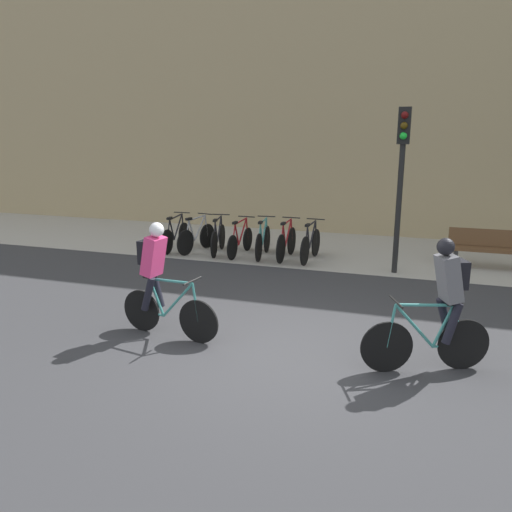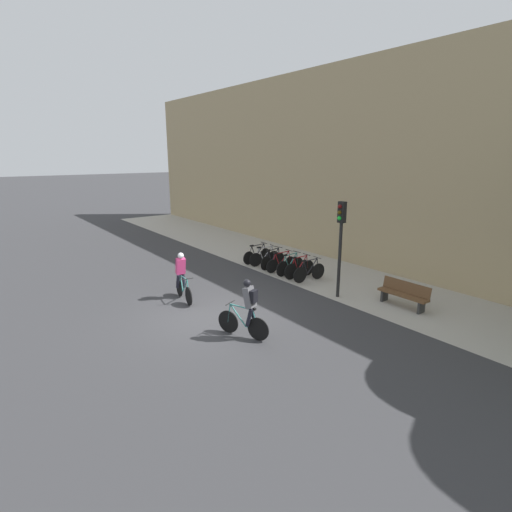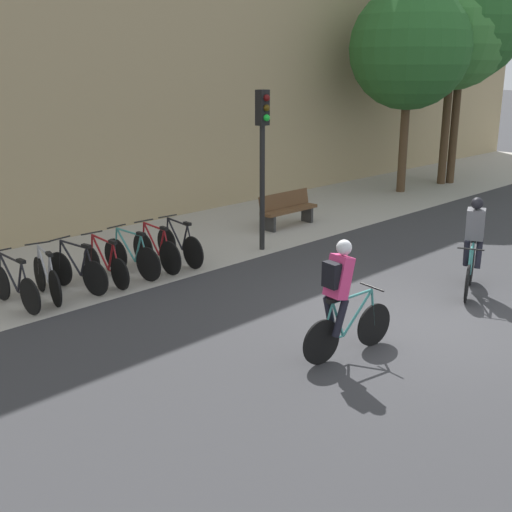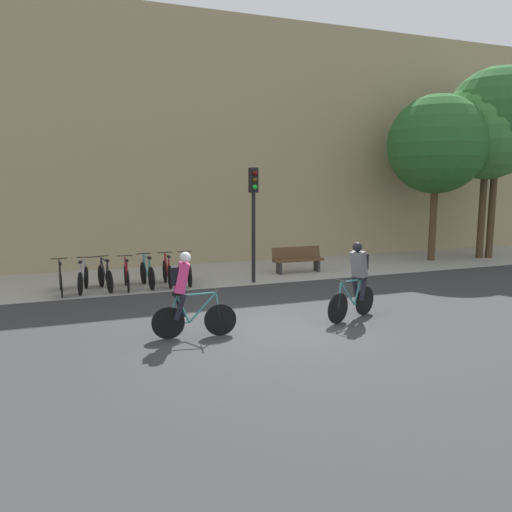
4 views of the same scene
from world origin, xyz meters
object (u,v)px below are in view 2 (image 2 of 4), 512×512
Objects in this scene: parked_bike_1 at (265,257)px; cyclist_pink at (182,275)px; parked_bike_2 at (273,260)px; parked_bike_0 at (257,255)px; parked_bike_6 at (309,272)px; traffic_light_pole at (341,232)px; parked_bike_4 at (290,265)px; bench at (404,294)px; cyclist_grey at (248,307)px; parked_bike_3 at (281,263)px; parked_bike_5 at (299,268)px.

cyclist_pink is at bearing -71.11° from parked_bike_1.
parked_bike_0 is at bearing -179.94° from parked_bike_2.
parked_bike_6 is at bearing 0.01° from parked_bike_2.
cyclist_pink is at bearing -103.31° from parked_bike_6.
traffic_light_pole is at bearing 55.60° from cyclist_pink.
parked_bike_4 is (2.44, 0.00, 0.01)m from parked_bike_0.
parked_bike_0 is 7.77m from bench.
cyclist_grey reaches higher than parked_bike_3.
parked_bike_1 is (-5.86, 5.20, -0.55)m from cyclist_grey.
parked_bike_3 is at bearing -179.93° from parked_bike_6.
parked_bike_2 is at bearing 135.22° from cyclist_grey.
parked_bike_3 is (-0.58, 5.27, -0.56)m from cyclist_pink.
parked_bike_3 is at bearing -0.09° from parked_bike_1.
parked_bike_4 is 0.93× the size of bench.
parked_bike_1 is 0.88× the size of bench.
parked_bike_1 is 0.98× the size of parked_bike_2.
traffic_light_pole is (2.03, -0.49, 2.08)m from parked_bike_6.
cyclist_pink is 1.06× the size of parked_bike_3.
parked_bike_1 is at bearing -179.99° from parked_bike_5.
parked_bike_6 is (1.22, 0.00, -0.00)m from parked_bike_4.
traffic_light_pole is at bearing -8.55° from parked_bike_4.
parked_bike_6 is (1.83, 0.00, 0.02)m from parked_bike_3.
bench is at bearing 5.87° from parked_bike_3.
parked_bike_2 is at bearing -0.01° from parked_bike_1.
parked_bike_5 is 0.61m from parked_bike_6.
cyclist_pink is 1.04× the size of parked_bike_4.
parked_bike_3 is at bearing -0.17° from parked_bike_2.
cyclist_grey is 8.32m from parked_bike_0.
cyclist_grey is 1.07× the size of parked_bike_5.
parked_bike_3 is 0.99× the size of parked_bike_4.
cyclist_grey is at bearing -80.61° from traffic_light_pole.
parked_bike_0 is 1.02× the size of parked_bike_3.
parked_bike_4 is at bearing 127.72° from cyclist_grey.
parked_bike_6 is 0.47× the size of traffic_light_pole.
cyclist_pink reaches higher than parked_bike_5.
traffic_light_pole reaches higher than parked_bike_5.
parked_bike_1 is 5.51m from traffic_light_pole.
parked_bike_4 is at bearing 89.69° from cyclist_pink.
parked_bike_1 is at bearing 138.37° from cyclist_grey.
traffic_light_pole reaches higher than parked_bike_3.
parked_bike_0 is 1.02× the size of parked_bike_5.
traffic_light_pole is 1.96× the size of bench.
parked_bike_4 is at bearing 171.45° from traffic_light_pole.
parked_bike_1 is at bearing 108.89° from cyclist_pink.
parked_bike_1 is at bearing 174.51° from traffic_light_pole.
parked_bike_0 is at bearing 141.17° from cyclist_grey.
traffic_light_pole reaches higher than cyclist_pink.
parked_bike_5 is at bearing 123.28° from cyclist_grey.
parked_bike_2 is 0.46× the size of traffic_light_pole.
cyclist_pink is at bearing -124.40° from traffic_light_pole.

